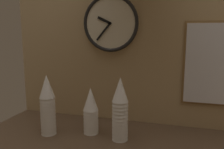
{
  "coord_description": "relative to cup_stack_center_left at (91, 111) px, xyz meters",
  "views": [
    {
      "loc": [
        0.19,
        -1.07,
        0.52
      ],
      "look_at": [
        -0.13,
        0.04,
        0.31
      ],
      "focal_mm": 38.0,
      "sensor_mm": 36.0,
      "label": 1
    }
  ],
  "objects": [
    {
      "name": "wall_tiled_back",
      "position": [
        0.24,
        0.24,
        0.4
      ],
      "size": [
        1.6,
        0.03,
        1.05
      ],
      "color": "tan",
      "rests_on": "ground_plane"
    },
    {
      "name": "cup_stack_left",
      "position": [
        -0.21,
        -0.07,
        0.03
      ],
      "size": [
        0.08,
        0.08,
        0.31
      ],
      "color": "white",
      "rests_on": "ground_plane"
    },
    {
      "name": "wall_clock",
      "position": [
        0.04,
        0.21,
        0.45
      ],
      "size": [
        0.32,
        0.03,
        0.32
      ],
      "color": "beige"
    },
    {
      "name": "cup_stack_center_left",
      "position": [
        0.0,
        0.0,
        0.0
      ],
      "size": [
        0.08,
        0.08,
        0.24
      ],
      "color": "white",
      "rests_on": "ground_plane"
    },
    {
      "name": "menu_board",
      "position": [
        0.62,
        0.22,
        0.24
      ],
      "size": [
        0.36,
        0.01,
        0.44
      ],
      "color": "olive"
    },
    {
      "name": "cup_stack_center",
      "position": [
        0.16,
        -0.03,
        0.03
      ],
      "size": [
        0.08,
        0.08,
        0.31
      ],
      "color": "white",
      "rests_on": "ground_plane"
    },
    {
      "name": "ground_plane",
      "position": [
        0.24,
        -0.02,
        -0.14
      ],
      "size": [
        1.6,
        0.56,
        0.04
      ],
      "primitive_type": "cube",
      "color": "#4C3826"
    }
  ]
}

